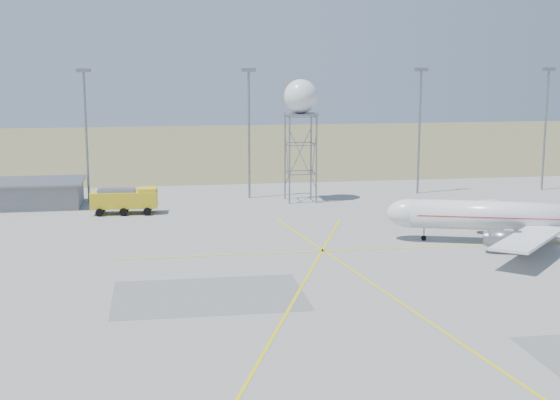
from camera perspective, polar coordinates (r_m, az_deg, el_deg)
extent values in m
plane|color=#A09F9A|center=(64.85, 13.96, -9.89)|extent=(400.00, 400.00, 0.00)
cube|color=#555D33|center=(198.56, -1.94, 4.00)|extent=(400.00, 120.00, 0.03)
cube|color=slate|center=(123.21, -18.52, 0.36)|extent=(18.00, 9.00, 3.60)
cube|color=slate|center=(122.91, -18.57, 1.25)|extent=(19.00, 10.00, 0.30)
cylinder|color=slate|center=(122.84, -13.97, 4.42)|extent=(0.36, 0.36, 20.00)
cube|color=slate|center=(122.25, -14.18, 9.18)|extent=(2.20, 0.50, 0.60)
cylinder|color=slate|center=(123.25, -2.28, 4.74)|extent=(0.36, 0.36, 20.00)
cube|color=slate|center=(122.67, -2.31, 9.49)|extent=(2.20, 0.50, 0.60)
cylinder|color=slate|center=(129.57, 10.15, 4.86)|extent=(0.36, 0.36, 20.00)
cube|color=slate|center=(129.02, 10.30, 9.38)|extent=(2.20, 0.50, 0.60)
cylinder|color=slate|center=(138.36, 18.82, 4.82)|extent=(0.36, 0.36, 20.00)
cube|color=slate|center=(137.84, 19.07, 9.04)|extent=(2.20, 0.50, 0.60)
cylinder|color=silver|center=(97.48, 16.25, -1.13)|extent=(23.00, 10.28, 3.54)
ellipsoid|color=silver|center=(96.55, 9.48, -0.96)|extent=(6.46, 5.08, 3.54)
cube|color=black|center=(96.43, 8.86, -0.63)|extent=(1.86, 2.26, 0.86)
cube|color=silver|center=(105.58, 16.37, -0.76)|extent=(6.30, 14.63, 0.32)
cube|color=silver|center=(90.17, 17.73, -2.70)|extent=(12.82, 13.20, 0.32)
cylinder|color=slate|center=(102.68, 15.33, -1.47)|extent=(4.16, 3.06, 2.03)
cylinder|color=slate|center=(92.74, 16.08, -2.76)|extent=(4.16, 3.06, 2.03)
cube|color=red|center=(97.24, 15.22, -1.05)|extent=(17.95, 8.73, 0.11)
cylinder|color=black|center=(97.23, 10.47, -2.70)|extent=(0.78, 0.78, 0.80)
cube|color=black|center=(98.36, 17.18, -2.84)|extent=(2.44, 5.33, 0.80)
cylinder|color=slate|center=(98.27, 17.20, -2.62)|extent=(0.27, 0.27, 1.59)
cylinder|color=slate|center=(118.50, 0.70, 2.95)|extent=(0.25, 0.25, 13.55)
cylinder|color=slate|center=(119.28, 2.68, 2.99)|extent=(0.25, 0.25, 13.55)
cylinder|color=slate|center=(123.33, 2.28, 3.24)|extent=(0.25, 0.25, 13.55)
cylinder|color=slate|center=(122.58, 0.37, 3.20)|extent=(0.25, 0.25, 13.55)
cube|color=slate|center=(120.23, 1.52, 6.30)|extent=(4.77, 4.77, 0.26)
sphere|color=silver|center=(120.07, 1.53, 7.59)|extent=(5.21, 5.21, 5.21)
cube|color=gold|center=(113.69, -11.33, 0.04)|extent=(9.53, 3.66, 2.29)
cube|color=gold|center=(113.25, -9.67, 0.53)|extent=(2.66, 3.05, 1.46)
cube|color=black|center=(113.18, -9.30, 0.59)|extent=(0.26, 2.71, 1.04)
cube|color=slate|center=(113.57, -11.87, 0.70)|extent=(5.34, 2.80, 0.42)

